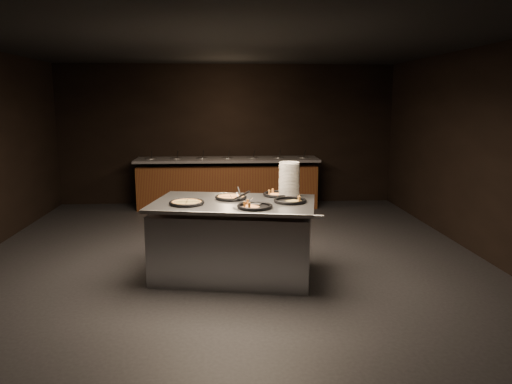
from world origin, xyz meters
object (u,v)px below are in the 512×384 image
(pan_veggie_whole, at_px, (187,203))
(pan_cheese_whole, at_px, (231,197))
(serving_counter, at_px, (234,241))
(plate_stack, at_px, (289,180))

(pan_veggie_whole, distance_m, pan_cheese_whole, 0.62)
(pan_veggie_whole, xyz_separation_m, pan_cheese_whole, (0.53, 0.31, -0.00))
(serving_counter, relative_size, pan_veggie_whole, 5.12)
(plate_stack, distance_m, pan_cheese_whole, 0.78)
(serving_counter, distance_m, pan_veggie_whole, 0.77)
(pan_veggie_whole, height_order, pan_cheese_whole, same)
(plate_stack, xyz_separation_m, pan_cheese_whole, (-0.75, -0.11, -0.20))
(plate_stack, bearing_deg, serving_counter, -156.99)
(plate_stack, relative_size, pan_veggie_whole, 1.04)
(pan_veggie_whole, bearing_deg, plate_stack, 18.25)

